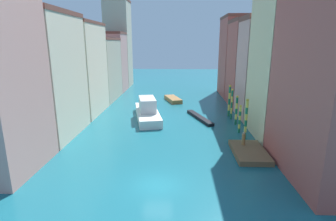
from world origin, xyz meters
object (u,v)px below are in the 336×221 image
at_px(person_on_dock, 243,139).
at_px(mooring_pole_2, 236,110).
at_px(mooring_pole_4, 229,100).
at_px(motorboat_0, 173,99).
at_px(mooring_pole_0, 246,119).
at_px(gondola_black, 200,117).
at_px(mooring_pole_3, 232,104).
at_px(mooring_pole_1, 240,118).
at_px(vaporetto_white, 147,111).
at_px(waterfront_dock, 249,152).

height_order(person_on_dock, mooring_pole_2, mooring_pole_2).
relative_size(person_on_dock, mooring_pole_4, 0.30).
bearing_deg(motorboat_0, mooring_pole_0, -66.30).
height_order(person_on_dock, motorboat_0, person_on_dock).
distance_m(mooring_pole_0, motorboat_0, 23.66).
relative_size(person_on_dock, mooring_pole_0, 0.30).
xyz_separation_m(mooring_pole_2, motorboat_0, (-9.53, 15.74, -1.85)).
xyz_separation_m(mooring_pole_4, gondola_black, (-4.88, -1.86, -2.41)).
xyz_separation_m(person_on_dock, motorboat_0, (-8.40, 25.15, -0.88)).
bearing_deg(mooring_pole_3, mooring_pole_1, -91.26).
xyz_separation_m(mooring_pole_2, mooring_pole_4, (-0.19, 4.63, 0.40)).
bearing_deg(mooring_pole_0, motorboat_0, 113.70).
relative_size(mooring_pole_2, motorboat_0, 0.67).
height_order(mooring_pole_0, motorboat_0, mooring_pole_0).
xyz_separation_m(mooring_pole_3, gondola_black, (-4.92, -0.06, -2.24)).
height_order(person_on_dock, gondola_black, person_on_dock).
bearing_deg(mooring_pole_3, vaporetto_white, -179.94).
relative_size(mooring_pole_2, gondola_black, 0.52).
xyz_separation_m(waterfront_dock, mooring_pole_2, (0.77, 10.80, 1.96)).
distance_m(mooring_pole_0, gondola_black, 10.23).
height_order(person_on_dock, mooring_pole_1, mooring_pole_1).
xyz_separation_m(person_on_dock, gondola_black, (-3.94, 12.18, -1.04)).
bearing_deg(mooring_pole_3, person_on_dock, -94.58).
height_order(mooring_pole_2, mooring_pole_4, mooring_pole_4).
relative_size(gondola_black, motorboat_0, 1.28).
relative_size(waterfront_dock, mooring_pole_0, 1.17).
height_order(vaporetto_white, gondola_black, vaporetto_white).
relative_size(waterfront_dock, mooring_pole_3, 1.23).
height_order(mooring_pole_2, gondola_black, mooring_pole_2).
xyz_separation_m(person_on_dock, vaporetto_white, (-12.19, 12.22, -0.08)).
bearing_deg(gondola_black, person_on_dock, -72.08).
xyz_separation_m(mooring_pole_0, vaporetto_white, (-13.25, 8.64, -1.42)).
height_order(mooring_pole_2, vaporetto_white, mooring_pole_2).
relative_size(mooring_pole_1, vaporetto_white, 0.31).
relative_size(mooring_pole_2, mooring_pole_4, 0.84).
bearing_deg(mooring_pole_1, mooring_pole_2, 85.33).
bearing_deg(motorboat_0, person_on_dock, -71.52).
bearing_deg(waterfront_dock, mooring_pole_2, 85.90).
xyz_separation_m(mooring_pole_3, mooring_pole_4, (-0.04, 1.80, 0.17)).
bearing_deg(mooring_pole_3, mooring_pole_2, -86.95).
bearing_deg(motorboat_0, mooring_pole_1, -64.42).
relative_size(mooring_pole_1, mooring_pole_3, 0.79).
height_order(mooring_pole_3, vaporetto_white, mooring_pole_3).
bearing_deg(mooring_pole_1, mooring_pole_0, -84.29).
relative_size(mooring_pole_4, motorboat_0, 0.79).
distance_m(vaporetto_white, motorboat_0, 13.50).
bearing_deg(mooring_pole_3, mooring_pole_0, -89.43).
xyz_separation_m(mooring_pole_2, mooring_pole_3, (-0.15, 2.83, 0.23)).
relative_size(waterfront_dock, gondola_black, 0.71).
height_order(mooring_pole_3, mooring_pole_4, mooring_pole_4).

